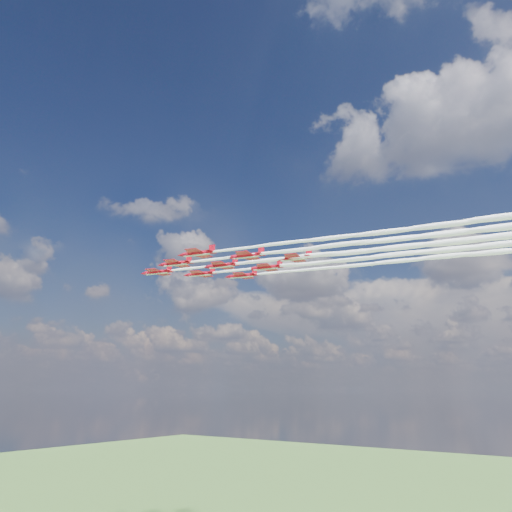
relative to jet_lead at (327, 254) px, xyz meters
The scene contains 9 objects.
jet_lead is the anchor object (origin of this frame).
jet_row2_port 12.25m from the jet_lead, 19.93° to the right, with size 103.90×28.43×2.59m.
jet_row2_starb 12.25m from the jet_lead, 46.41° to the left, with size 103.90×28.43×2.59m.
jet_row3_port 24.51m from the jet_lead, 19.93° to the right, with size 103.90×28.43×2.59m.
jet_row3_centre 20.51m from the jet_lead, 13.24° to the left, with size 103.90×28.43×2.59m.
jet_row3_starb 24.51m from the jet_lead, 46.41° to the left, with size 103.90×28.43×2.59m.
jet_row4_port 31.49m from the jet_lead, ahead, with size 103.90×28.43×2.59m.
jet_row4_starb 31.49m from the jet_lead, 25.53° to the left, with size 103.90×28.43×2.59m.
jet_tail 41.03m from the jet_lead, 13.24° to the left, with size 103.90×28.43×2.59m.
Camera 1 is at (78.92, -96.92, 44.07)m, focal length 35.00 mm.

